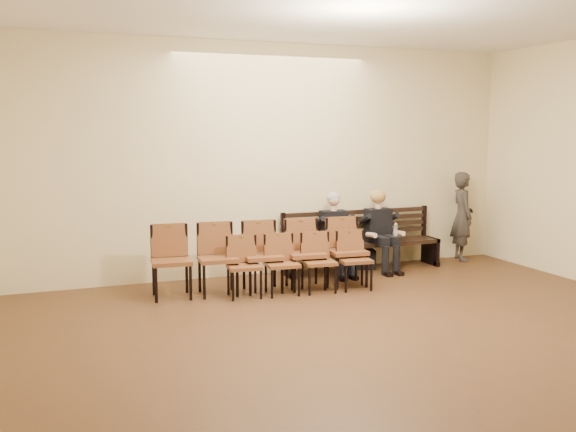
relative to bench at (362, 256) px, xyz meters
name	(u,v)px	position (x,y,z in m)	size (l,w,h in m)	color
ground	(473,396)	(-1.39, -4.65, -0.23)	(10.00, 10.00, 0.00)	#53321C
room_walls	(429,93)	(-1.39, -3.86, 2.31)	(8.02, 10.01, 3.51)	beige
bench	(362,256)	(0.00, 0.00, 0.00)	(2.60, 0.90, 0.45)	black
seated_man	(336,236)	(-0.52, -0.12, 0.37)	(0.50, 0.69, 1.19)	black
seated_woman	(381,234)	(0.26, -0.12, 0.35)	(0.49, 0.68, 1.15)	black
laptop	(342,240)	(-0.49, -0.28, 0.33)	(0.30, 0.24, 0.22)	#BABABF
water_bottle	(395,237)	(0.40, -0.33, 0.33)	(0.06, 0.06, 0.21)	silver
bag	(362,259)	(0.04, 0.10, -0.07)	(0.41, 0.28, 0.30)	black
passerby	(463,210)	(1.94, 0.10, 0.64)	(0.63, 0.41, 1.73)	#36312C
chair_row_front	(263,256)	(-1.90, -0.70, 0.26)	(2.98, 0.53, 0.97)	brown
chair_row_back	(301,263)	(-1.45, -0.97, 0.18)	(1.99, 0.45, 0.82)	brown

